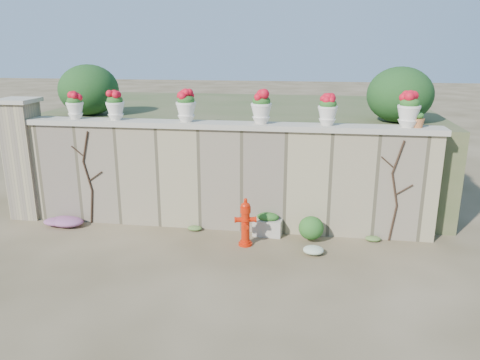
% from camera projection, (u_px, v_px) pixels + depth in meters
% --- Properties ---
extents(ground, '(80.00, 80.00, 0.00)m').
position_uv_depth(ground, '(202.00, 267.00, 7.69)').
color(ground, '#4D4026').
rests_on(ground, ground).
extents(stone_wall, '(8.00, 0.40, 2.00)m').
position_uv_depth(stone_wall, '(222.00, 179.00, 9.11)').
color(stone_wall, '#968864').
rests_on(stone_wall, ground).
extents(wall_cap, '(8.10, 0.52, 0.10)m').
position_uv_depth(wall_cap, '(222.00, 125.00, 8.82)').
color(wall_cap, '#B7AF9B').
rests_on(wall_cap, stone_wall).
extents(gate_pillar, '(0.72, 0.72, 2.48)m').
position_uv_depth(gate_pillar, '(25.00, 158.00, 9.65)').
color(gate_pillar, '#968864').
rests_on(gate_pillar, ground).
extents(raised_fill, '(9.00, 6.00, 2.00)m').
position_uv_depth(raised_fill, '(245.00, 145.00, 12.15)').
color(raised_fill, '#384C23').
rests_on(raised_fill, ground).
extents(back_shrub_left, '(1.30, 1.30, 1.10)m').
position_uv_depth(back_shrub_left, '(89.00, 90.00, 10.28)').
color(back_shrub_left, '#143814').
rests_on(back_shrub_left, raised_fill).
extents(back_shrub_right, '(1.30, 1.30, 1.10)m').
position_uv_depth(back_shrub_right, '(400.00, 95.00, 9.32)').
color(back_shrub_right, '#143814').
rests_on(back_shrub_right, raised_fill).
extents(vine_left, '(0.60, 0.04, 1.91)m').
position_uv_depth(vine_left, '(88.00, 176.00, 9.30)').
color(vine_left, black).
rests_on(vine_left, ground).
extents(vine_right, '(0.60, 0.04, 1.91)m').
position_uv_depth(vine_right, '(395.00, 190.00, 8.44)').
color(vine_right, black).
rests_on(vine_right, ground).
extents(fire_hydrant, '(0.39, 0.27, 0.89)m').
position_uv_depth(fire_hydrant, '(245.00, 222.00, 8.40)').
color(fire_hydrant, red).
rests_on(fire_hydrant, ground).
extents(planter_box, '(0.56, 0.36, 0.45)m').
position_uv_depth(planter_box, '(268.00, 225.00, 8.92)').
color(planter_box, '#B7AF9B').
rests_on(planter_box, ground).
extents(green_shrub, '(0.64, 0.58, 0.61)m').
position_uv_depth(green_shrub, '(309.00, 226.00, 8.58)').
color(green_shrub, '#1E5119').
rests_on(green_shrub, ground).
extents(magenta_clump, '(0.86, 0.58, 0.23)m').
position_uv_depth(magenta_clump, '(64.00, 221.00, 9.36)').
color(magenta_clump, '#C828B8').
rests_on(magenta_clump, ground).
extents(white_flowers, '(0.50, 0.40, 0.18)m').
position_uv_depth(white_flowers, '(310.00, 249.00, 8.14)').
color(white_flowers, white).
rests_on(white_flowers, ground).
extents(urn_pot_0, '(0.34, 0.34, 0.53)m').
position_uv_depth(urn_pot_0, '(75.00, 106.00, 9.16)').
color(urn_pot_0, silver).
rests_on(urn_pot_0, wall_cap).
extents(urn_pot_1, '(0.36, 0.36, 0.56)m').
position_uv_depth(urn_pot_1, '(115.00, 106.00, 9.03)').
color(urn_pot_1, silver).
rests_on(urn_pot_1, wall_cap).
extents(urn_pot_2, '(0.38, 0.38, 0.60)m').
position_uv_depth(urn_pot_2, '(186.00, 106.00, 8.82)').
color(urn_pot_2, silver).
rests_on(urn_pot_2, wall_cap).
extents(urn_pot_3, '(0.39, 0.39, 0.61)m').
position_uv_depth(urn_pot_3, '(261.00, 107.00, 8.61)').
color(urn_pot_3, silver).
rests_on(urn_pot_3, wall_cap).
extents(urn_pot_4, '(0.36, 0.36, 0.56)m').
position_uv_depth(urn_pot_4, '(328.00, 110.00, 8.44)').
color(urn_pot_4, silver).
rests_on(urn_pot_4, wall_cap).
extents(urn_pot_5, '(0.40, 0.40, 0.63)m').
position_uv_depth(urn_pot_5, '(409.00, 110.00, 8.23)').
color(urn_pot_5, silver).
rests_on(urn_pot_5, wall_cap).
extents(terracotta_pot, '(0.22, 0.22, 0.26)m').
position_uv_depth(terracotta_pot, '(418.00, 121.00, 8.25)').
color(terracotta_pot, '#B26636').
rests_on(terracotta_pot, wall_cap).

